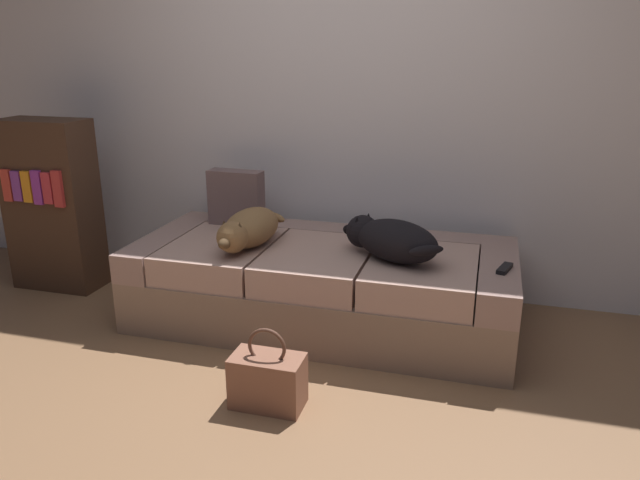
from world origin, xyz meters
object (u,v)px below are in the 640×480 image
at_px(dog_tan, 248,229).
at_px(dog_dark, 391,239).
at_px(couch, 322,284).
at_px(tv_remote, 505,268).
at_px(bookshelf, 52,205).
at_px(throw_pillow, 236,198).
at_px(handbag, 267,380).

xyz_separation_m(dog_tan, dog_dark, (0.79, 0.02, 0.00)).
bearing_deg(couch, dog_tan, -161.74).
height_order(dog_tan, tv_remote, dog_tan).
bearing_deg(dog_dark, tv_remote, -1.15).
distance_m(dog_dark, bookshelf, 2.24).
relative_size(dog_dark, throw_pillow, 1.78).
bearing_deg(bookshelf, tv_remote, -3.81).
distance_m(throw_pillow, handbag, 1.42).
bearing_deg(tv_remote, handbag, -125.42).
height_order(tv_remote, throw_pillow, throw_pillow).
relative_size(dog_dark, bookshelf, 0.55).
height_order(tv_remote, bookshelf, bookshelf).
bearing_deg(dog_dark, throw_pillow, 159.59).
distance_m(dog_tan, tv_remote, 1.37).
bearing_deg(throw_pillow, couch, -23.16).
bearing_deg(bookshelf, dog_dark, -4.50).
bearing_deg(dog_dark, bookshelf, 175.50).
distance_m(tv_remote, bookshelf, 2.82).
relative_size(couch, handbag, 5.60).
xyz_separation_m(couch, bookshelf, (-1.83, 0.06, 0.32)).
bearing_deg(couch, dog_dark, -15.83).
distance_m(couch, throw_pillow, 0.80).
height_order(dog_tan, bookshelf, bookshelf).
height_order(couch, tv_remote, tv_remote).
height_order(dog_dark, bookshelf, bookshelf).
distance_m(dog_tan, handbag, 0.97).
xyz_separation_m(tv_remote, handbag, (-0.98, -0.77, -0.35)).
relative_size(dog_tan, bookshelf, 0.56).
distance_m(tv_remote, throw_pillow, 1.67).
bearing_deg(handbag, bookshelf, 152.30).
bearing_deg(dog_tan, couch, 18.26).
xyz_separation_m(dog_tan, handbag, (0.39, -0.77, -0.44)).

